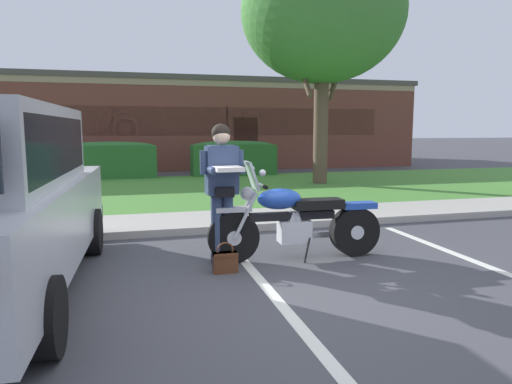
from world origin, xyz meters
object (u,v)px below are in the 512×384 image
object	(u,v)px
hedge_center_left	(234,158)
brick_building	(115,124)
rider_person	(222,182)
shade_tree	(323,13)
motorcycle	(302,221)
handbag	(225,260)
hedge_left	(110,160)

from	to	relation	value
hedge_center_left	brick_building	xyz separation A→B (m)	(-4.03, 6.97, 1.21)
hedge_center_left	brick_building	world-z (taller)	brick_building
rider_person	shade_tree	size ratio (longest dim) A/B	0.25
motorcycle	hedge_center_left	world-z (taller)	motorcycle
rider_person	handbag	world-z (taller)	rider_person
shade_tree	hedge_center_left	world-z (taller)	shade_tree
hedge_center_left	handbag	bearing A→B (deg)	-103.20
handbag	hedge_left	world-z (taller)	hedge_left
motorcycle	hedge_center_left	distance (m)	10.57
motorcycle	handbag	size ratio (longest dim) A/B	6.23
rider_person	shade_tree	distance (m)	9.31
handbag	shade_tree	bearing A→B (deg)	59.89
rider_person	hedge_left	world-z (taller)	rider_person
rider_person	brick_building	size ratio (longest dim) A/B	0.07
handbag	brick_building	distance (m)	17.92
brick_building	shade_tree	bearing A→B (deg)	-59.74
motorcycle	hedge_center_left	xyz separation A→B (m)	(1.47, 10.47, 0.16)
hedge_left	brick_building	xyz separation A→B (m)	(0.06, 6.97, 1.21)
rider_person	brick_building	bearing A→B (deg)	95.08
handbag	hedge_left	distance (m)	10.93
motorcycle	hedge_left	distance (m)	10.79
hedge_left	brick_building	bearing A→B (deg)	89.48
motorcycle	brick_building	bearing A→B (deg)	98.35
hedge_center_left	motorcycle	bearing A→B (deg)	-98.01
rider_person	brick_building	distance (m)	17.49
shade_tree	hedge_center_left	bearing A→B (deg)	120.72
rider_person	motorcycle	bearing A→B (deg)	-2.07
handbag	shade_tree	world-z (taller)	shade_tree
motorcycle	rider_person	xyz separation A→B (m)	(-1.01, 0.04, 0.52)
brick_building	hedge_center_left	bearing A→B (deg)	-59.94
shade_tree	handbag	bearing A→B (deg)	-120.11
handbag	hedge_left	size ratio (longest dim) A/B	0.12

